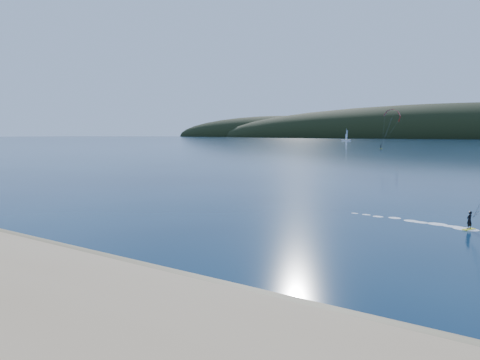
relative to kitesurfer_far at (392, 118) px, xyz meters
The scene contains 5 objects.
ground 197.40m from the kitesurfer_far, 82.58° to the right, with size 1800.00×1800.00×0.00m, color #071C34.
wet_sand 192.95m from the kitesurfer_far, 82.41° to the right, with size 220.00×2.50×0.10m.
headland 550.95m from the kitesurfer_far, 87.29° to the left, with size 1200.00×310.00×140.00m.
kitesurfer_far is the anchor object (origin of this frame).
sailboat 217.19m from the kitesurfer_far, 112.67° to the left, with size 8.88×5.78×12.76m.
Camera 1 is at (16.12, -11.47, 7.96)m, focal length 30.12 mm.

